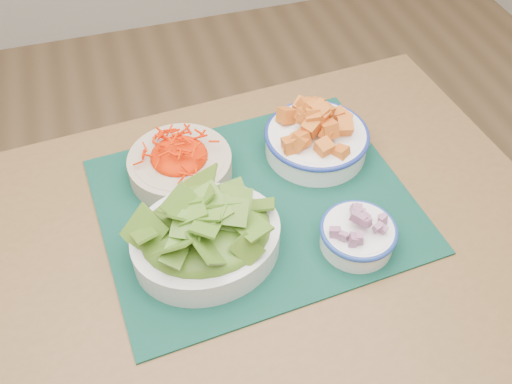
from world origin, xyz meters
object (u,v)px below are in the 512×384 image
(squash_bowl, at_px, (317,133))
(lettuce_bowl, at_px, (206,232))
(table, at_px, (230,287))
(carrot_bowl, at_px, (180,160))
(onion_bowl, at_px, (358,232))
(placemat, at_px, (256,204))

(squash_bowl, xyz_separation_m, lettuce_bowl, (-0.25, -0.17, 0.00))
(table, relative_size, carrot_bowl, 5.05)
(lettuce_bowl, relative_size, onion_bowl, 1.90)
(placemat, bearing_deg, squash_bowl, 28.43)
(onion_bowl, bearing_deg, placemat, 134.81)
(table, height_order, lettuce_bowl, lettuce_bowl)
(placemat, relative_size, onion_bowl, 3.75)
(table, height_order, placemat, placemat)
(squash_bowl, bearing_deg, carrot_bowl, 176.53)
(carrot_bowl, bearing_deg, squash_bowl, -3.47)
(lettuce_bowl, bearing_deg, onion_bowl, -21.93)
(table, xyz_separation_m, placemat, (0.07, 0.08, 0.11))
(placemat, bearing_deg, onion_bowl, -49.39)
(table, height_order, squash_bowl, squash_bowl)
(table, distance_m, carrot_bowl, 0.24)
(table, xyz_separation_m, carrot_bowl, (-0.04, 0.19, 0.15))
(placemat, xyz_separation_m, lettuce_bowl, (-0.10, -0.07, 0.05))
(placemat, bearing_deg, table, -136.48)
(carrot_bowl, xyz_separation_m, squash_bowl, (0.25, -0.02, 0.01))
(squash_bowl, height_order, lettuce_bowl, lettuce_bowl)
(carrot_bowl, distance_m, lettuce_bowl, 0.18)
(carrot_bowl, bearing_deg, placemat, -44.99)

